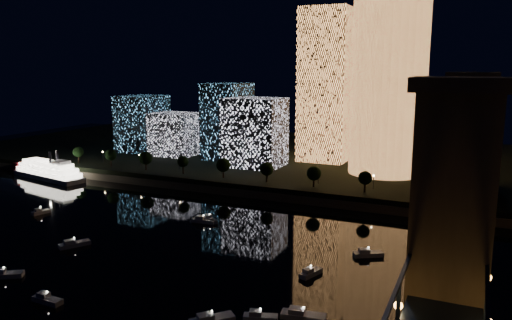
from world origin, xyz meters
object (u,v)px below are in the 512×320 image
at_px(truss_bridge, 454,253).
at_px(tower_rectangular, 326,86).
at_px(riverboat, 46,170).
at_px(tower_cylindrical, 389,73).

bearing_deg(truss_bridge, tower_rectangular, 115.51).
relative_size(tower_rectangular, truss_bridge, 0.28).
xyz_separation_m(tower_rectangular, truss_bridge, (68.13, -142.79, -25.98)).
bearing_deg(riverboat, tower_rectangular, 32.93).
bearing_deg(truss_bridge, tower_cylindrical, 105.67).
bearing_deg(tower_cylindrical, riverboat, -160.07).
xyz_separation_m(tower_rectangular, riverboat, (-113.22, -73.33, -38.66)).
relative_size(tower_cylindrical, truss_bridge, 0.33).
relative_size(tower_rectangular, riverboat, 1.58).
height_order(truss_bridge, riverboat, truss_bridge).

